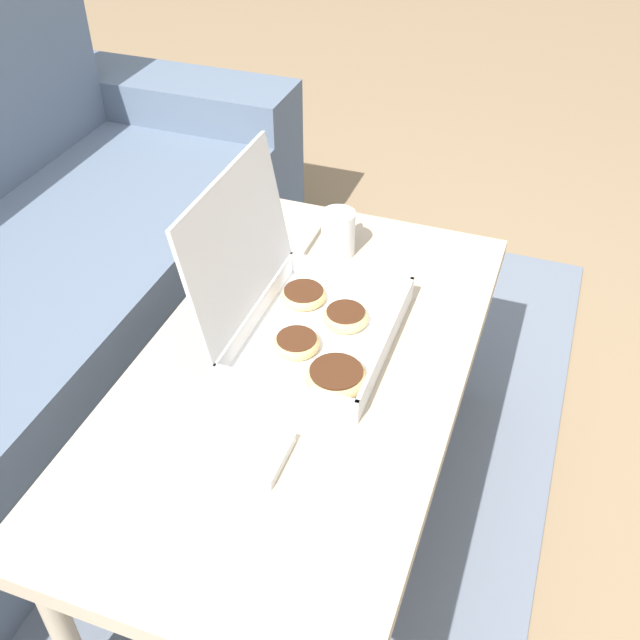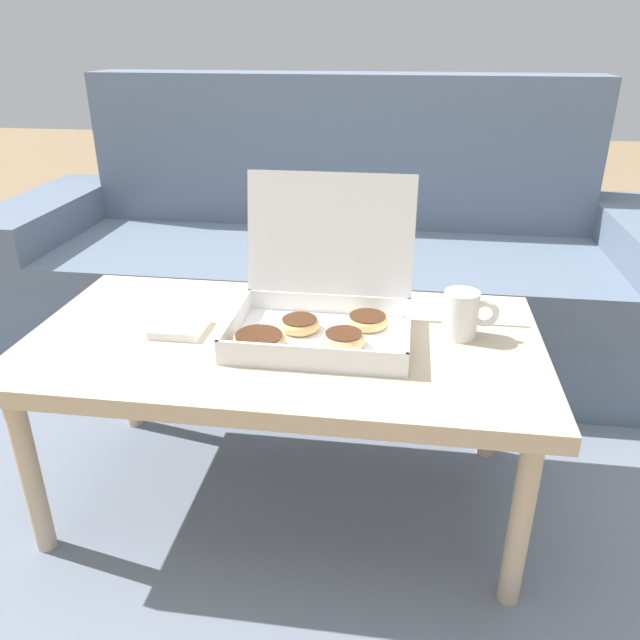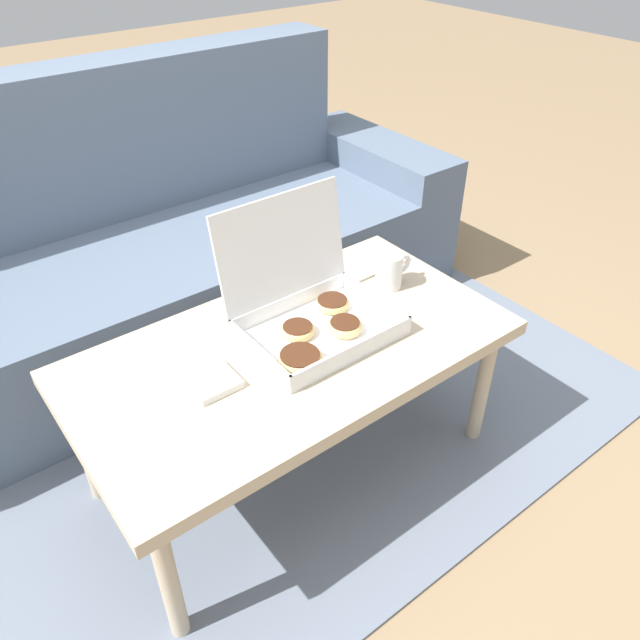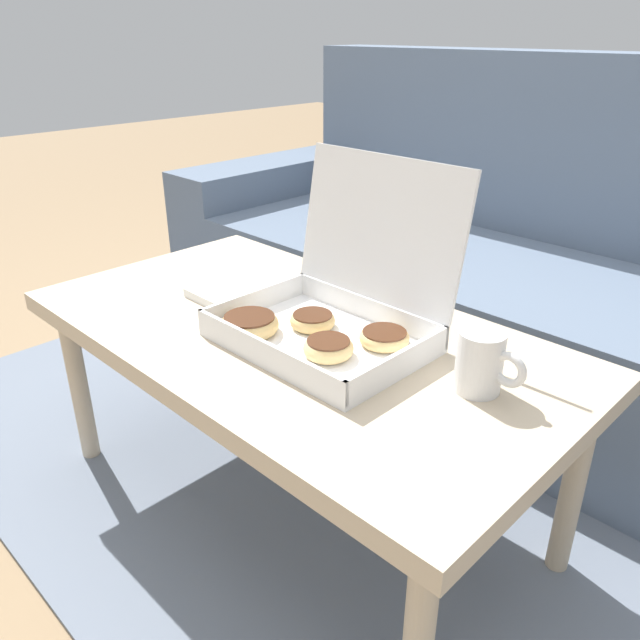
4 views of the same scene
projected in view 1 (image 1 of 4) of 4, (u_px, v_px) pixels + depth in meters
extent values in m
plane|color=#937756|center=(270.00, 501.00, 1.75)|extent=(12.00, 12.00, 0.00)
cube|color=slate|center=(157.00, 466.00, 1.83)|extent=(2.43, 1.82, 0.01)
cube|color=slate|center=(19.00, 373.00, 1.79)|extent=(1.83, 0.58, 0.41)
cube|color=slate|center=(183.00, 155.00, 2.53)|extent=(0.24, 0.78, 0.54)
cube|color=#C6B293|center=(300.00, 373.00, 1.45)|extent=(1.14, 0.62, 0.04)
cylinder|color=#C6B293|center=(465.00, 331.00, 1.90)|extent=(0.04, 0.04, 0.42)
cylinder|color=#C6B293|center=(62.00, 629.00, 1.29)|extent=(0.04, 0.04, 0.42)
cylinder|color=#C6B293|center=(284.00, 291.00, 2.03)|extent=(0.04, 0.04, 0.42)
cube|color=white|center=(320.00, 338.00, 1.49)|extent=(0.39, 0.28, 0.01)
cube|color=white|center=(387.00, 343.00, 1.44)|extent=(0.39, 0.01, 0.05)
cube|color=white|center=(257.00, 313.00, 1.51)|extent=(0.39, 0.01, 0.05)
cube|color=white|center=(284.00, 392.00, 1.34)|extent=(0.01, 0.28, 0.05)
cube|color=white|center=(350.00, 274.00, 1.62)|extent=(0.01, 0.28, 0.05)
cube|color=white|center=(238.00, 243.00, 1.42)|extent=(0.39, 0.06, 0.28)
torus|color=#E5BC75|center=(346.00, 317.00, 1.51)|extent=(0.09, 0.09, 0.03)
cylinder|color=#472614|center=(346.00, 314.00, 1.51)|extent=(0.08, 0.08, 0.01)
torus|color=#E5BC75|center=(336.00, 378.00, 1.37)|extent=(0.11, 0.11, 0.03)
cylinder|color=#472614|center=(336.00, 374.00, 1.37)|extent=(0.10, 0.10, 0.02)
torus|color=#E5BC75|center=(304.00, 295.00, 1.57)|extent=(0.09, 0.09, 0.03)
cylinder|color=#472614|center=(304.00, 292.00, 1.57)|extent=(0.08, 0.08, 0.01)
torus|color=#E5BC75|center=(297.00, 343.00, 1.45)|extent=(0.09, 0.09, 0.03)
cylinder|color=#472614|center=(297.00, 340.00, 1.45)|extent=(0.08, 0.08, 0.01)
cylinder|color=white|center=(338.00, 233.00, 1.70)|extent=(0.08, 0.08, 0.11)
torus|color=white|center=(345.00, 220.00, 1.74)|extent=(0.06, 0.01, 0.06)
cube|color=white|center=(253.00, 453.00, 1.26)|extent=(0.11, 0.11, 0.02)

